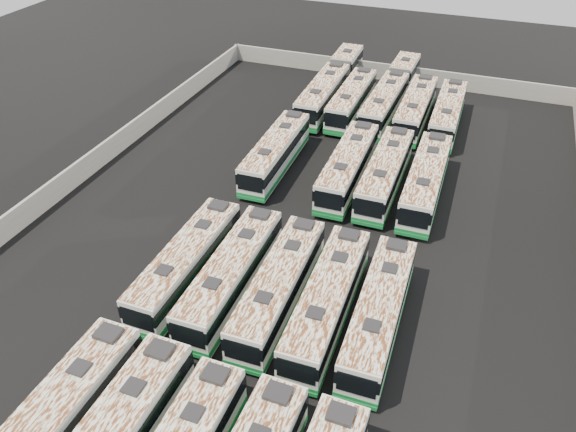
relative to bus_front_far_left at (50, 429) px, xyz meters
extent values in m
plane|color=black|center=(5.82, 22.46, -1.93)|extent=(140.00, 140.00, 0.00)
cube|color=gray|center=(5.82, 58.76, -0.83)|extent=(45.20, 0.30, 2.20)
cube|color=gray|center=(-16.48, 22.46, -0.83)|extent=(0.30, 73.20, 2.20)
cube|color=silver|center=(0.00, 0.00, -0.02)|extent=(2.89, 13.34, 3.05)
cube|color=black|center=(0.00, 0.00, 0.48)|extent=(2.95, 13.40, 1.02)
cube|color=silver|center=(0.00, 0.00, 1.54)|extent=(2.83, 13.07, 0.08)
cube|color=black|center=(0.02, 2.93, 1.65)|extent=(1.06, 1.06, 0.16)
cube|color=black|center=(0.05, 5.59, 1.71)|extent=(1.45, 1.23, 0.29)
cylinder|color=black|center=(-1.15, 4.27, -1.38)|extent=(0.32, 1.11, 1.11)
cylinder|color=black|center=(1.22, 4.25, -1.38)|extent=(0.32, 1.11, 1.11)
cube|color=black|center=(3.56, 2.89, 1.66)|extent=(1.06, 1.06, 0.16)
cube|color=black|center=(3.57, 5.56, 1.72)|extent=(1.45, 1.23, 0.29)
cylinder|color=black|center=(2.38, 4.23, -1.38)|extent=(0.32, 1.11, 1.11)
cylinder|color=black|center=(4.76, 4.22, -1.38)|extent=(0.32, 1.11, 1.11)
cube|color=black|center=(7.23, 2.70, 1.50)|extent=(1.01, 1.01, 0.15)
cube|color=black|center=(7.23, 5.26, 1.55)|extent=(1.38, 1.17, 0.28)
cylinder|color=black|center=(6.09, 3.98, -1.40)|extent=(0.30, 1.06, 1.06)
cylinder|color=black|center=(8.37, 3.98, -1.40)|extent=(0.30, 1.06, 1.06)
cube|color=black|center=(10.93, 5.30, 1.60)|extent=(1.42, 1.21, 0.28)
cube|color=black|center=(14.41, 5.28, 1.55)|extent=(1.39, 1.18, 0.28)
cube|color=silver|center=(0.02, 14.67, -0.10)|extent=(2.70, 12.77, 2.92)
cube|color=#127032|center=(0.02, 14.67, -1.17)|extent=(2.75, 12.82, 0.45)
cube|color=black|center=(0.02, 14.67, 0.38)|extent=(2.76, 12.83, 0.98)
cube|color=black|center=(0.00, 8.27, 0.24)|extent=(2.34, 0.07, 1.54)
cube|color=#127032|center=(0.00, 8.27, -1.38)|extent=(2.66, 0.11, 0.30)
cube|color=silver|center=(0.02, 14.67, 1.39)|extent=(2.65, 12.51, 0.07)
cube|color=black|center=(0.01, 11.86, 1.50)|extent=(1.01, 1.01, 0.15)
cube|color=black|center=(0.03, 17.48, 1.50)|extent=(1.01, 1.01, 0.15)
cube|color=black|center=(0.04, 20.03, 1.55)|extent=(1.39, 1.17, 0.28)
cylinder|color=black|center=(-1.13, 10.59, -1.40)|extent=(0.30, 1.06, 1.06)
cylinder|color=black|center=(1.15, 10.58, -1.40)|extent=(0.30, 1.06, 1.06)
cylinder|color=black|center=(-1.10, 18.76, -1.40)|extent=(0.30, 1.06, 1.06)
cylinder|color=black|center=(1.18, 18.75, -1.40)|extent=(0.30, 1.06, 1.06)
cube|color=silver|center=(3.66, 14.65, -0.07)|extent=(2.85, 12.98, 2.97)
cube|color=#127032|center=(3.66, 14.65, -1.16)|extent=(2.90, 13.03, 0.45)
cube|color=black|center=(3.66, 14.65, 0.42)|extent=(2.91, 13.04, 0.99)
cube|color=black|center=(3.73, 8.15, 0.28)|extent=(2.38, 0.09, 1.57)
cube|color=#127032|center=(3.73, 8.15, -1.37)|extent=(2.70, 0.13, 0.30)
cube|color=silver|center=(3.66, 14.65, 1.44)|extent=(2.79, 12.72, 0.08)
cube|color=black|center=(3.69, 11.80, 1.55)|extent=(1.04, 1.04, 0.15)
cube|color=black|center=(3.62, 17.50, 1.55)|extent=(1.04, 1.04, 0.15)
cube|color=black|center=(3.59, 20.09, 1.61)|extent=(1.42, 1.20, 0.28)
cylinder|color=black|center=(2.55, 10.49, -1.39)|extent=(0.31, 1.08, 1.08)
cylinder|color=black|center=(4.86, 10.51, -1.39)|extent=(0.31, 1.08, 1.08)
cylinder|color=black|center=(2.45, 18.78, -1.39)|extent=(0.31, 1.08, 1.08)
cylinder|color=black|center=(4.76, 18.80, -1.39)|extent=(0.31, 1.08, 1.08)
cube|color=silver|center=(7.29, 14.63, -0.09)|extent=(2.96, 12.92, 2.95)
cube|color=#127032|center=(7.29, 14.63, -1.16)|extent=(3.01, 12.97, 0.45)
cube|color=black|center=(7.29, 14.63, 0.40)|extent=(3.02, 12.98, 0.99)
cube|color=black|center=(7.43, 8.18, 0.26)|extent=(2.36, 0.11, 1.55)
cube|color=#127032|center=(7.43, 8.18, -1.38)|extent=(2.68, 0.16, 0.30)
cube|color=silver|center=(7.29, 14.63, 1.42)|extent=(2.90, 12.66, 0.08)
cube|color=black|center=(7.35, 11.80, 1.53)|extent=(1.04, 1.04, 0.15)
cube|color=black|center=(7.23, 17.45, 1.53)|extent=(1.04, 1.04, 0.15)
cube|color=black|center=(7.17, 20.03, 1.58)|extent=(1.42, 1.21, 0.28)
cylinder|color=black|center=(6.23, 10.49, -1.40)|extent=(0.32, 1.08, 1.07)
cylinder|color=black|center=(8.53, 10.54, -1.40)|extent=(0.32, 1.08, 1.07)
cylinder|color=black|center=(6.06, 18.71, -1.40)|extent=(0.32, 1.08, 1.07)
cylinder|color=black|center=(8.35, 18.76, -1.40)|extent=(0.32, 1.08, 1.07)
cube|color=silver|center=(10.84, 14.49, -0.06)|extent=(3.00, 13.07, 2.98)
cube|color=#127032|center=(10.84, 14.49, -1.15)|extent=(3.05, 13.12, 0.46)
cube|color=black|center=(10.84, 14.49, 0.43)|extent=(3.06, 13.13, 1.00)
cube|color=black|center=(10.99, 7.97, 0.29)|extent=(2.39, 0.11, 1.57)
cube|color=#127032|center=(10.99, 7.97, -1.37)|extent=(2.71, 0.16, 0.30)
cube|color=silver|center=(10.84, 14.49, 1.46)|extent=(2.94, 12.81, 0.08)
cube|color=black|center=(10.90, 11.63, 1.57)|extent=(1.05, 1.05, 0.15)
cube|color=black|center=(10.78, 17.35, 1.57)|extent=(1.05, 1.05, 0.15)
cube|color=black|center=(10.72, 19.96, 1.62)|extent=(1.44, 1.22, 0.28)
cylinder|color=black|center=(9.77, 10.30, -1.39)|extent=(0.33, 1.09, 1.08)
cylinder|color=black|center=(12.09, 10.35, -1.39)|extent=(0.33, 1.09, 1.08)
cylinder|color=black|center=(9.59, 18.63, -1.39)|extent=(0.33, 1.09, 1.08)
cylinder|color=black|center=(11.91, 18.68, -1.39)|extent=(0.33, 1.09, 1.08)
cube|color=silver|center=(14.35, 14.71, -0.10)|extent=(2.97, 12.82, 2.92)
cube|color=#127032|center=(14.35, 14.71, -1.17)|extent=(3.02, 12.87, 0.45)
cube|color=black|center=(14.35, 14.71, 0.38)|extent=(3.03, 12.88, 0.98)
cube|color=black|center=(14.51, 8.31, 0.24)|extent=(2.34, 0.12, 1.54)
cube|color=#127032|center=(14.51, 8.31, -1.38)|extent=(2.66, 0.17, 0.30)
cube|color=silver|center=(14.35, 14.71, 1.39)|extent=(2.91, 12.56, 0.07)
cube|color=black|center=(14.42, 11.90, 1.50)|extent=(1.03, 1.03, 0.15)
cube|color=black|center=(14.28, 17.51, 1.50)|extent=(1.03, 1.03, 0.15)
cube|color=black|center=(14.22, 20.06, 1.55)|extent=(1.41, 1.20, 0.28)
cylinder|color=black|center=(13.31, 10.60, -1.40)|extent=(0.32, 1.07, 1.06)
cylinder|color=black|center=(15.59, 10.65, -1.40)|extent=(0.32, 1.07, 1.06)
cylinder|color=black|center=(13.11, 18.76, -1.40)|extent=(0.32, 1.07, 1.06)
cylinder|color=black|center=(15.39, 18.81, -1.40)|extent=(0.32, 1.07, 1.06)
cube|color=silver|center=(0.01, 32.21, -0.08)|extent=(2.98, 12.94, 2.95)
cube|color=#127032|center=(0.01, 32.21, -1.16)|extent=(3.03, 12.99, 0.45)
cube|color=black|center=(0.01, 32.21, 0.40)|extent=(3.04, 13.00, 0.99)
cube|color=black|center=(0.16, 25.76, 0.27)|extent=(2.36, 0.11, 1.56)
cube|color=#127032|center=(0.16, 25.76, -1.38)|extent=(2.68, 0.16, 0.30)
cube|color=silver|center=(0.01, 32.21, 1.42)|extent=(2.92, 12.68, 0.08)
cube|color=black|center=(0.07, 29.38, 1.53)|extent=(1.04, 1.04, 0.15)
cube|color=black|center=(-0.06, 35.05, 1.53)|extent=(1.04, 1.04, 0.15)
cube|color=black|center=(-0.12, 37.62, 1.59)|extent=(1.42, 1.21, 0.28)
cylinder|color=black|center=(-1.04, 28.07, -1.40)|extent=(0.33, 1.08, 1.07)
cylinder|color=black|center=(1.25, 28.12, -1.40)|extent=(0.33, 1.08, 1.07)
cylinder|color=black|center=(-1.23, 36.31, -1.40)|extent=(0.33, 1.08, 1.07)
cylinder|color=black|center=(1.06, 36.36, -1.40)|extent=(0.33, 1.08, 1.07)
cube|color=silver|center=(7.29, 32.11, -0.05)|extent=(2.96, 13.13, 3.00)
cube|color=#127032|center=(7.29, 32.11, -1.15)|extent=(3.01, 13.18, 0.46)
cube|color=black|center=(7.29, 32.11, 0.44)|extent=(3.02, 13.19, 1.00)
cube|color=black|center=(7.40, 25.55, 0.30)|extent=(2.40, 0.10, 1.58)
cube|color=#127032|center=(7.40, 25.55, -1.37)|extent=(2.73, 0.15, 0.31)
cube|color=silver|center=(7.29, 32.11, 1.48)|extent=(2.90, 12.86, 0.08)
cube|color=black|center=(7.34, 29.23, 1.59)|extent=(1.05, 1.05, 0.15)
cube|color=black|center=(7.23, 34.99, 1.59)|extent=(1.05, 1.05, 0.15)
cube|color=black|center=(7.19, 37.60, 1.64)|extent=(1.44, 1.22, 0.28)
cylinder|color=black|center=(6.19, 27.91, -1.39)|extent=(0.32, 1.10, 1.09)
cylinder|color=black|center=(8.53, 27.95, -1.39)|extent=(0.32, 1.10, 1.09)
cylinder|color=black|center=(6.05, 36.28, -1.39)|extent=(0.32, 1.10, 1.09)
cylinder|color=black|center=(8.38, 36.32, -1.39)|extent=(0.32, 1.10, 1.09)
cube|color=silver|center=(10.79, 32.21, -0.06)|extent=(2.81, 13.04, 2.98)
cube|color=#127032|center=(10.79, 32.21, -1.15)|extent=(2.86, 13.09, 0.46)
cube|color=black|center=(10.79, 32.21, 0.43)|extent=(2.87, 13.10, 1.00)
cube|color=black|center=(10.84, 25.68, 0.29)|extent=(2.39, 0.08, 1.57)
cube|color=#127032|center=(10.84, 25.68, -1.37)|extent=(2.71, 0.12, 0.30)
cube|color=silver|center=(10.79, 32.21, 1.46)|extent=(2.76, 12.78, 0.08)
cube|color=black|center=(10.81, 29.34, 1.57)|extent=(1.04, 1.04, 0.15)
cube|color=black|center=(10.77, 35.07, 1.57)|extent=(1.04, 1.04, 0.15)
cube|color=black|center=(10.75, 37.67, 1.62)|extent=(1.42, 1.20, 0.28)
cylinder|color=black|center=(9.66, 28.03, -1.39)|extent=(0.31, 1.09, 1.08)
cylinder|color=black|center=(11.98, 28.05, -1.39)|extent=(0.31, 1.09, 1.08)
cylinder|color=black|center=(9.60, 36.36, -1.39)|extent=(0.31, 1.09, 1.08)
cylinder|color=black|center=(11.92, 36.38, -1.39)|extent=(0.31, 1.09, 1.08)
cube|color=silver|center=(14.49, 32.12, -0.03)|extent=(2.96, 13.28, 3.03)
cube|color=#127032|center=(14.49, 32.12, -1.14)|extent=(3.01, 13.33, 0.46)
cube|color=black|center=(14.49, 32.12, 0.47)|extent=(3.02, 13.34, 1.01)
cube|color=black|center=(14.59, 25.48, 0.33)|extent=(2.43, 0.10, 1.60)
cube|color=#127032|center=(14.59, 25.48, -1.36)|extent=(2.76, 0.14, 0.31)
cube|color=silver|center=(14.49, 32.12, 1.52)|extent=(2.90, 13.01, 0.08)
cube|color=black|center=(14.54, 29.20, 1.63)|extent=(1.06, 1.06, 0.15)
cube|color=black|center=(14.45, 35.03, 1.63)|extent=(1.06, 1.06, 0.15)
cube|color=black|center=(14.41, 37.67, 1.68)|extent=(1.45, 1.23, 0.29)
cylinder|color=black|center=(13.38, 27.86, -1.38)|extent=(0.33, 1.11, 1.10)
cylinder|color=black|center=(15.74, 27.90, -1.38)|extent=(0.33, 1.11, 1.10)
cylinder|color=black|center=(13.25, 36.33, -1.38)|extent=(0.33, 1.11, 1.10)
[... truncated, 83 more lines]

